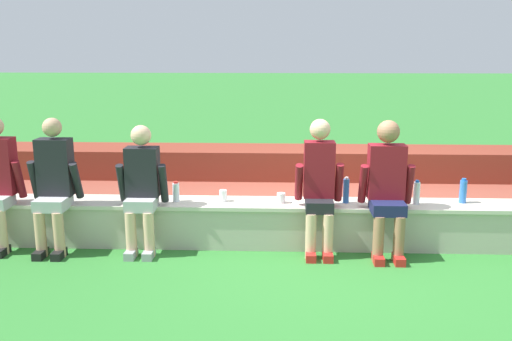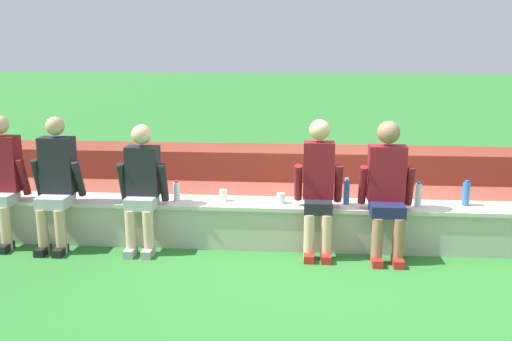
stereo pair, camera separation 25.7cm
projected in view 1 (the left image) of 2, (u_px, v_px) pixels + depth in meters
The scene contains 13 objects.
ground_plane at pixel (329, 252), 5.86m from camera, with size 80.00×80.00×0.00m, color #2D752D.
stone_seating_wall at pixel (328, 223), 6.02m from camera, with size 8.07×0.48×0.48m.
brick_bleachers at pixel (319, 185), 7.36m from camera, with size 9.67×1.50×0.77m.
person_left_of_center at pixel (54, 183), 5.78m from camera, with size 0.53×0.52×1.40m.
person_center at pixel (142, 186), 5.75m from camera, with size 0.51×0.48×1.33m.
person_right_of_center at pixel (319, 184), 5.70m from camera, with size 0.49×0.50×1.39m.
person_far_right at pixel (387, 185), 5.65m from camera, with size 0.55×0.55×1.39m.
water_bottle_mid_right at pixel (346, 191), 5.94m from camera, with size 0.06×0.06×0.28m.
water_bottle_mid_left at pixel (463, 191), 5.94m from camera, with size 0.08×0.08×0.27m.
water_bottle_center_gap at pixel (417, 193), 5.89m from camera, with size 0.07×0.07×0.26m.
water_bottle_near_right at pixel (176, 192), 6.00m from camera, with size 0.07×0.07×0.22m.
plastic_cup_right_end at pixel (223, 196), 6.01m from camera, with size 0.08×0.08×0.12m, color white.
plastic_cup_middle at pixel (281, 198), 5.95m from camera, with size 0.09×0.09×0.11m, color white.
Camera 1 is at (-0.55, -5.56, 2.11)m, focal length 39.28 mm.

